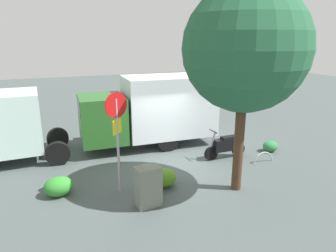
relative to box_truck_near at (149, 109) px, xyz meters
name	(u,v)px	position (x,y,z in m)	size (l,w,h in m)	color
ground_plane	(174,166)	(-0.05, 2.57, -1.65)	(60.00, 60.00, 0.00)	#475251
box_truck_near	(149,109)	(0.00, 0.00, 0.00)	(7.26, 2.62, 3.04)	black
motorcycle	(226,146)	(-2.28, 2.61, -1.13)	(1.81, 0.55, 1.20)	black
stop_sign	(117,127)	(2.29, 3.67, 0.44)	(0.71, 0.33, 3.14)	#9E9EA3
street_tree	(245,49)	(-1.15, 4.90, 2.65)	(3.58, 3.58, 6.11)	#47301E
utility_cabinet	(148,186)	(1.74, 4.76, -1.06)	(0.68, 0.47, 1.18)	slate
bike_rack_hoop	(263,162)	(-3.38, 3.55, -1.65)	(0.85, 0.85, 0.05)	#B7B7BC
shrub_near_sign	(59,186)	(4.04, 3.16, -1.36)	(0.87, 0.71, 0.59)	#328B30
shrub_mid_verge	(163,178)	(0.94, 3.86, -1.35)	(0.88, 0.72, 0.60)	#4E8320
shrub_by_tree	(270,146)	(-4.41, 2.75, -1.43)	(0.66, 0.54, 0.45)	#2C7C44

